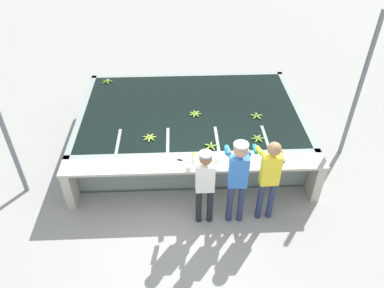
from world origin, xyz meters
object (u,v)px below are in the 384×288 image
at_px(worker_0, 205,181).
at_px(banana_bunch_floating_3, 211,146).
at_px(banana_bunch_floating_0, 107,81).
at_px(banana_bunch_floating_2, 258,139).
at_px(knife_1, 184,161).
at_px(support_post_right, 359,90).
at_px(worker_2, 269,174).
at_px(banana_bunch_floating_5, 195,114).
at_px(support_post_left, 2,125).
at_px(banana_bunch_floating_1, 256,116).
at_px(worker_1, 238,175).
at_px(knife_0, 285,161).
at_px(banana_bunch_floating_4, 149,138).

height_order(worker_0, banana_bunch_floating_3, worker_0).
xyz_separation_m(banana_bunch_floating_0, banana_bunch_floating_2, (3.29, -2.47, -0.00)).
relative_size(knife_1, support_post_right, 0.10).
distance_m(worker_2, banana_bunch_floating_5, 2.42).
bearing_deg(banana_bunch_floating_0, support_post_left, -115.49).
bearing_deg(banana_bunch_floating_1, worker_1, -109.02).
bearing_deg(worker_0, worker_2, 2.15).
xyz_separation_m(knife_0, support_post_left, (-5.00, 0.36, 0.71)).
xyz_separation_m(worker_0, banana_bunch_floating_1, (1.25, 2.01, -0.06)).
bearing_deg(banana_bunch_floating_3, support_post_left, -178.00).
bearing_deg(banana_bunch_floating_5, banana_bunch_floating_2, -38.13).
relative_size(worker_0, banana_bunch_floating_4, 5.69).
xyz_separation_m(worker_2, banana_bunch_floating_4, (-2.10, 1.30, -0.14)).
distance_m(banana_bunch_floating_3, banana_bunch_floating_5, 1.16).
bearing_deg(worker_2, banana_bunch_floating_1, 85.66).
bearing_deg(banana_bunch_floating_0, banana_bunch_floating_2, -36.91).
bearing_deg(support_post_left, banana_bunch_floating_5, 20.24).
xyz_separation_m(banana_bunch_floating_0, support_post_left, (-1.33, -2.80, 0.70)).
height_order(banana_bunch_floating_2, banana_bunch_floating_3, same).
bearing_deg(banana_bunch_floating_4, banana_bunch_floating_5, 40.81).
height_order(banana_bunch_floating_3, support_post_left, support_post_left).
relative_size(banana_bunch_floating_1, knife_0, 1.02).
height_order(worker_0, banana_bunch_floating_2, worker_0).
relative_size(worker_1, banana_bunch_floating_2, 6.29).
distance_m(worker_1, banana_bunch_floating_0, 4.59).
height_order(banana_bunch_floating_4, support_post_right, support_post_right).
bearing_deg(banana_bunch_floating_4, worker_0, -53.19).
distance_m(support_post_left, support_post_right, 6.76).
height_order(worker_2, knife_1, worker_2).
relative_size(banana_bunch_floating_1, banana_bunch_floating_5, 0.99).
relative_size(worker_0, banana_bunch_floating_1, 5.77).
bearing_deg(support_post_left, banana_bunch_floating_2, 4.04).
distance_m(banana_bunch_floating_2, banana_bunch_floating_3, 0.97).
xyz_separation_m(worker_2, knife_1, (-1.44, 0.58, -0.15)).
xyz_separation_m(banana_bunch_floating_4, knife_1, (0.66, -0.72, -0.01)).
bearing_deg(banana_bunch_floating_2, banana_bunch_floating_1, 81.79).
distance_m(worker_2, support_post_right, 2.82).
height_order(worker_2, banana_bunch_floating_5, worker_2).
height_order(banana_bunch_floating_3, banana_bunch_floating_4, same).
bearing_deg(banana_bunch_floating_2, knife_1, -157.90).
bearing_deg(banana_bunch_floating_0, banana_bunch_floating_4, -63.86).
xyz_separation_m(banana_bunch_floating_5, support_post_right, (3.27, -0.33, 0.70)).
distance_m(banana_bunch_floating_0, banana_bunch_floating_5, 2.60).
bearing_deg(worker_1, knife_1, 145.08).
distance_m(banana_bunch_floating_1, support_post_left, 4.92).
distance_m(knife_0, knife_1, 1.86).
bearing_deg(knife_0, banana_bunch_floating_1, 100.08).
xyz_separation_m(banana_bunch_floating_5, support_post_left, (-3.43, -1.26, 0.70)).
relative_size(banana_bunch_floating_4, support_post_left, 0.09).
height_order(banana_bunch_floating_4, banana_bunch_floating_5, same).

